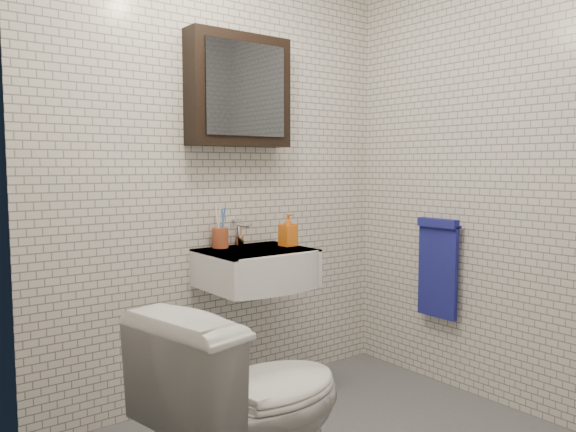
% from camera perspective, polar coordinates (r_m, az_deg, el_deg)
% --- Properties ---
extents(room_shell, '(2.22, 2.02, 2.51)m').
position_cam_1_polar(room_shell, '(2.34, 6.46, 9.32)').
color(room_shell, silver).
rests_on(room_shell, ground).
extents(washbasin, '(0.55, 0.50, 0.20)m').
position_cam_1_polar(washbasin, '(2.98, -2.85, -5.28)').
color(washbasin, white).
rests_on(washbasin, room_shell).
extents(faucet, '(0.06, 0.20, 0.15)m').
position_cam_1_polar(faucet, '(3.12, -4.92, -1.83)').
color(faucet, silver).
rests_on(faucet, washbasin).
extents(mirror_cabinet, '(0.60, 0.15, 0.60)m').
position_cam_1_polar(mirror_cabinet, '(3.12, -4.99, 12.57)').
color(mirror_cabinet, black).
rests_on(mirror_cabinet, room_shell).
extents(towel_rail, '(0.09, 0.30, 0.58)m').
position_cam_1_polar(towel_rail, '(3.39, 14.98, -4.72)').
color(towel_rail, silver).
rests_on(towel_rail, room_shell).
extents(toothbrush_cup, '(0.10, 0.10, 0.24)m').
position_cam_1_polar(toothbrush_cup, '(3.07, -6.88, -2.10)').
color(toothbrush_cup, '#9C4327').
rests_on(toothbrush_cup, washbasin).
extents(soap_bottle, '(0.08, 0.09, 0.18)m').
position_cam_1_polar(soap_bottle, '(3.11, 0.01, -1.43)').
color(soap_bottle, orange).
rests_on(soap_bottle, washbasin).
extents(toilet, '(0.88, 0.61, 0.82)m').
position_cam_1_polar(toilet, '(2.17, -3.58, -18.87)').
color(toilet, silver).
rests_on(toilet, ground).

